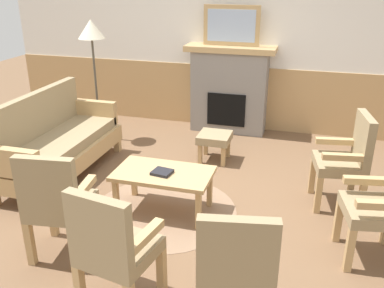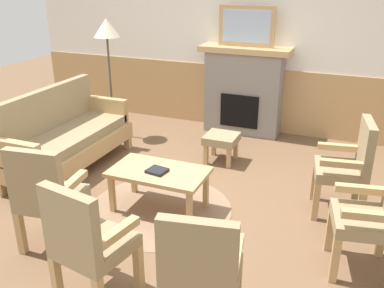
# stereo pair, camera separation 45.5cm
# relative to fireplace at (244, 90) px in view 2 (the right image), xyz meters

# --- Properties ---
(ground_plane) EXTENTS (14.00, 14.00, 0.00)m
(ground_plane) POSITION_rel_fireplace_xyz_m (0.00, -2.35, -0.65)
(ground_plane) COLOR brown
(wall_back) EXTENTS (7.20, 0.14, 2.70)m
(wall_back) POSITION_rel_fireplace_xyz_m (0.00, 0.25, 0.66)
(wall_back) COLOR white
(wall_back) RESTS_ON ground_plane
(fireplace) EXTENTS (1.30, 0.44, 1.28)m
(fireplace) POSITION_rel_fireplace_xyz_m (0.00, 0.00, 0.00)
(fireplace) COLOR gray
(fireplace) RESTS_ON ground_plane
(framed_picture) EXTENTS (0.80, 0.04, 0.56)m
(framed_picture) POSITION_rel_fireplace_xyz_m (0.00, 0.00, 0.91)
(framed_picture) COLOR tan
(framed_picture) RESTS_ON fireplace
(couch) EXTENTS (0.70, 1.80, 0.98)m
(couch) POSITION_rel_fireplace_xyz_m (-1.63, -2.06, -0.26)
(couch) COLOR tan
(couch) RESTS_ON ground_plane
(coffee_table) EXTENTS (0.96, 0.56, 0.44)m
(coffee_table) POSITION_rel_fireplace_xyz_m (-0.15, -2.51, -0.27)
(coffee_table) COLOR tan
(coffee_table) RESTS_ON ground_plane
(round_rug) EXTENTS (1.48, 1.48, 0.01)m
(round_rug) POSITION_rel_fireplace_xyz_m (-0.15, -2.51, -0.65)
(round_rug) COLOR #896B51
(round_rug) RESTS_ON ground_plane
(book_on_table) EXTENTS (0.21, 0.19, 0.03)m
(book_on_table) POSITION_rel_fireplace_xyz_m (-0.14, -2.55, -0.20)
(book_on_table) COLOR black
(book_on_table) RESTS_ON coffee_table
(footstool) EXTENTS (0.40, 0.40, 0.36)m
(footstool) POSITION_rel_fireplace_xyz_m (0.05, -1.15, -0.37)
(footstool) COLOR tan
(footstool) RESTS_ON ground_plane
(armchair_near_fireplace) EXTENTS (0.55, 0.55, 0.98)m
(armchair_near_fireplace) POSITION_rel_fireplace_xyz_m (1.59, -1.86, -0.11)
(armchair_near_fireplace) COLOR tan
(armchair_near_fireplace) RESTS_ON ground_plane
(armchair_by_window_left) EXTENTS (0.56, 0.56, 0.98)m
(armchair_by_window_left) POSITION_rel_fireplace_xyz_m (1.84, -2.72, -0.11)
(armchair_by_window_left) COLOR tan
(armchair_by_window_left) RESTS_ON ground_plane
(armchair_front_left) EXTENTS (0.56, 0.56, 0.98)m
(armchair_front_left) POSITION_rel_fireplace_xyz_m (-0.02, -3.88, -0.11)
(armchair_front_left) COLOR tan
(armchair_front_left) RESTS_ON ground_plane
(armchair_front_center) EXTENTS (0.56, 0.56, 0.98)m
(armchair_front_center) POSITION_rel_fireplace_xyz_m (0.83, -3.88, -0.11)
(armchair_front_center) COLOR tan
(armchair_front_center) RESTS_ON ground_plane
(armchair_corner_left) EXTENTS (0.54, 0.54, 0.98)m
(armchair_corner_left) POSITION_rel_fireplace_xyz_m (-0.73, -3.45, -0.11)
(armchair_corner_left) COLOR tan
(armchair_corner_left) RESTS_ON ground_plane
(floor_lamp_by_couch) EXTENTS (0.36, 0.36, 1.68)m
(floor_lamp_by_couch) POSITION_rel_fireplace_xyz_m (-1.73, -0.84, 0.80)
(floor_lamp_by_couch) COLOR #332D28
(floor_lamp_by_couch) RESTS_ON ground_plane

